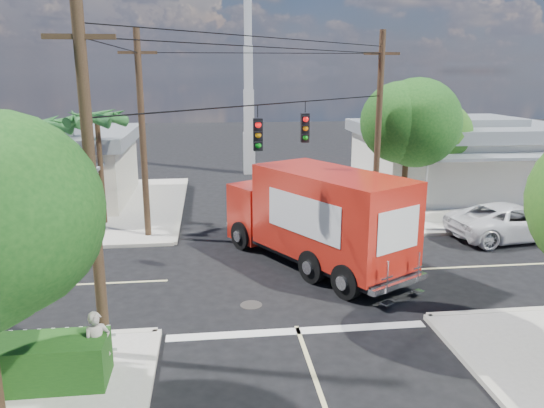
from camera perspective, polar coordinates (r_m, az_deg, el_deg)
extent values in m
plane|color=black|center=(19.53, 0.71, -7.70)|extent=(120.00, 120.00, 0.00)
cube|color=#AAA499|center=(32.72, 17.51, 0.75)|extent=(14.00, 14.00, 0.14)
cube|color=#BDB7A7|center=(30.53, 5.44, 0.42)|extent=(0.25, 14.00, 0.14)
cube|color=#BDB7A7|center=(26.72, 23.59, -2.71)|extent=(14.00, 0.25, 0.14)
cube|color=#AAA499|center=(31.07, -22.71, -0.39)|extent=(14.00, 14.00, 0.14)
cube|color=#BDB7A7|center=(29.90, -9.72, -0.01)|extent=(0.25, 14.00, 0.14)
cube|color=#BDB7A7|center=(24.67, -26.99, -4.42)|extent=(14.00, 0.25, 0.14)
cube|color=beige|center=(29.00, -1.89, -0.39)|extent=(0.12, 12.00, 0.01)
cube|color=beige|center=(23.01, 26.37, -5.79)|extent=(12.00, 0.12, 0.01)
cube|color=silver|center=(15.66, 2.83, -13.48)|extent=(7.50, 0.40, 0.01)
cube|color=silver|center=(33.91, 19.37, 4.11)|extent=(11.00, 8.00, 3.40)
cube|color=gray|center=(33.65, 19.65, 7.55)|extent=(11.80, 8.80, 0.70)
cube|color=gray|center=(33.60, 19.72, 8.39)|extent=(6.05, 4.40, 0.50)
cube|color=gray|center=(29.47, 23.69, 4.69)|extent=(9.90, 1.80, 0.15)
cylinder|color=silver|center=(27.05, 16.17, 1.45)|extent=(0.12, 0.12, 2.90)
cube|color=beige|center=(32.42, -24.00, 3.08)|extent=(10.00, 8.00, 3.20)
cube|color=gray|center=(32.15, -24.34, 6.49)|extent=(10.80, 8.80, 0.70)
cube|color=gray|center=(32.10, -24.43, 7.37)|extent=(5.50, 4.40, 0.50)
cube|color=gray|center=(27.67, -27.10, 3.37)|extent=(9.00, 1.80, 0.15)
cylinder|color=silver|center=(26.05, -19.08, 0.53)|extent=(0.12, 0.12, 2.70)
cube|color=silver|center=(38.52, -2.47, 5.49)|extent=(0.80, 0.80, 3.00)
cube|color=silver|center=(38.19, -2.52, 9.94)|extent=(0.70, 0.70, 3.00)
cube|color=silver|center=(38.09, -2.57, 14.45)|extent=(0.60, 0.60, 3.00)
cube|color=silver|center=(38.23, -2.62, 18.95)|extent=(0.50, 0.50, 3.00)
cylinder|color=#422D1C|center=(27.05, 14.09, 2.88)|extent=(0.28, 0.28, 4.10)
sphere|color=#164915|center=(26.69, 14.42, 8.27)|extent=(4.10, 4.10, 4.10)
sphere|color=#164915|center=(26.71, 13.48, 8.88)|extent=(3.33, 3.33, 3.33)
sphere|color=#164915|center=(26.55, 15.34, 7.91)|extent=(3.58, 3.58, 3.58)
cylinder|color=#422D1C|center=(30.08, 17.23, 3.27)|extent=(0.28, 0.28, 3.58)
sphere|color=#2A621C|center=(29.77, 17.54, 7.51)|extent=(3.58, 3.58, 3.58)
sphere|color=#2A621C|center=(29.77, 16.71, 8.00)|extent=(2.91, 2.91, 2.91)
sphere|color=#2A621C|center=(29.65, 18.38, 7.20)|extent=(3.14, 3.14, 3.14)
cylinder|color=#422D1C|center=(26.39, -17.91, 3.34)|extent=(0.24, 0.24, 5.00)
cone|color=#245C27|center=(25.90, -16.37, 9.08)|extent=(0.50, 2.06, 0.98)
cone|color=#245C27|center=(26.65, -16.86, 9.17)|extent=(1.92, 1.68, 0.98)
cone|color=#245C27|center=(26.96, -18.41, 9.11)|extent=(2.12, 0.95, 0.98)
cone|color=#245C27|center=(26.61, -19.92, 8.93)|extent=(1.34, 2.07, 0.98)
cone|color=#245C27|center=(25.85, -20.29, 8.77)|extent=(1.34, 2.07, 0.98)
cone|color=#245C27|center=(25.24, -19.18, 8.75)|extent=(2.12, 0.95, 0.98)
cone|color=#245C27|center=(25.27, -17.39, 8.89)|extent=(1.92, 1.68, 0.98)
cylinder|color=#422D1C|center=(28.31, -21.31, 3.34)|extent=(0.24, 0.24, 4.60)
cone|color=#245C27|center=(27.78, -19.93, 8.28)|extent=(0.50, 2.06, 0.98)
cone|color=#245C27|center=(28.54, -20.29, 8.38)|extent=(1.92, 1.68, 0.98)
cone|color=#245C27|center=(28.90, -21.70, 8.32)|extent=(2.12, 0.95, 0.98)
cone|color=#245C27|center=(28.59, -23.13, 8.14)|extent=(1.34, 2.07, 0.98)
cone|color=#245C27|center=(27.84, -23.57, 7.96)|extent=(1.34, 2.07, 0.98)
cone|color=#245C27|center=(27.21, -22.61, 7.94)|extent=(2.12, 0.95, 0.98)
cone|color=#245C27|center=(27.18, -20.96, 8.08)|extent=(1.92, 1.68, 0.98)
cylinder|color=#473321|center=(13.37, -18.79, 1.46)|extent=(0.28, 0.28, 9.00)
cube|color=#473321|center=(13.10, -20.04, 16.56)|extent=(1.60, 0.12, 0.12)
cylinder|color=#473321|center=(24.55, 11.33, 7.39)|extent=(0.28, 0.28, 9.00)
cube|color=#473321|center=(24.40, 11.73, 15.57)|extent=(1.60, 0.12, 0.12)
cylinder|color=#473321|center=(23.51, -13.75, 6.97)|extent=(0.28, 0.28, 9.00)
cube|color=#473321|center=(23.36, -14.26, 15.51)|extent=(1.60, 0.12, 0.12)
cylinder|color=black|center=(18.17, 0.77, 10.78)|extent=(10.43, 10.43, 0.04)
cube|color=black|center=(17.37, -1.53, 7.47)|extent=(0.30, 0.24, 1.05)
sphere|color=red|center=(17.19, -1.49, 8.51)|extent=(0.20, 0.20, 0.20)
cube|color=black|center=(19.50, 3.56, 8.18)|extent=(0.30, 0.24, 1.05)
sphere|color=red|center=(19.33, 3.65, 9.11)|extent=(0.20, 0.20, 0.20)
cube|color=silver|center=(14.27, -17.05, -14.18)|extent=(0.09, 0.06, 1.00)
cube|color=red|center=(26.36, 11.50, -0.61)|extent=(0.50, 0.50, 1.10)
cube|color=navy|center=(26.59, 12.94, -0.56)|extent=(0.50, 0.50, 1.10)
cube|color=slate|center=(26.83, 14.35, -0.51)|extent=(0.50, 0.50, 1.10)
cube|color=black|center=(20.54, 4.42, -4.87)|extent=(6.28, 8.49, 0.27)
cube|color=red|center=(22.75, -0.92, -0.69)|extent=(3.14, 2.86, 2.36)
cube|color=black|center=(23.24, -2.00, 0.71)|extent=(2.09, 1.35, 1.02)
cube|color=silver|center=(23.71, -2.27, -1.96)|extent=(2.21, 1.33, 0.38)
cube|color=red|center=(19.39, 6.38, -1.11)|extent=(5.40, 6.73, 3.11)
cube|color=white|center=(20.27, 9.22, -0.06)|extent=(1.93, 3.36, 1.39)
cube|color=white|center=(18.47, 3.28, -1.29)|extent=(1.93, 3.36, 1.39)
cube|color=white|center=(17.28, 13.45, -2.76)|extent=(1.69, 0.97, 1.39)
cube|color=silver|center=(17.78, 13.47, -8.32)|extent=(2.37, 1.51, 0.19)
cube|color=silver|center=(17.00, 12.26, -7.75)|extent=(0.45, 0.29, 1.07)
cube|color=silver|center=(18.09, 15.43, -6.59)|extent=(0.45, 0.29, 1.07)
cylinder|color=black|center=(22.19, -3.26, -3.40)|extent=(0.88, 1.19, 1.18)
cylinder|color=black|center=(23.57, 1.75, -2.33)|extent=(0.88, 1.19, 1.18)
cylinder|color=black|center=(17.63, 8.03, -8.26)|extent=(0.88, 1.19, 1.18)
cylinder|color=black|center=(19.33, 13.30, -6.46)|extent=(0.88, 1.19, 1.18)
imported|color=silver|center=(25.75, 24.45, -1.72)|extent=(6.02, 3.35, 1.59)
imported|color=#B9AC9D|center=(13.54, -18.26, -14.26)|extent=(0.72, 0.62, 1.68)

